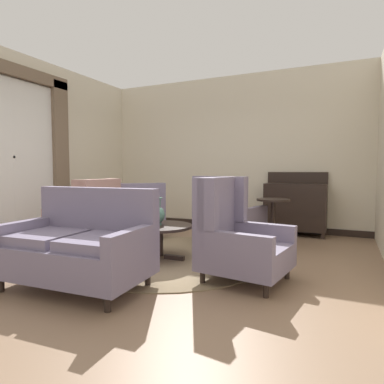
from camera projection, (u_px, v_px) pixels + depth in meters
name	position (u px, v px, depth m)	size (l,w,h in m)	color
ground	(156.00, 263.00, 4.28)	(8.30, 8.30, 0.00)	#896B51
wall_back	(230.00, 153.00, 6.87)	(5.59, 0.08, 3.10)	beige
wall_left	(54.00, 151.00, 6.12)	(0.08, 4.15, 3.10)	beige
baseboard_back	(228.00, 225.00, 6.91)	(5.43, 0.03, 0.12)	black
area_rug	(168.00, 257.00, 4.55)	(2.72, 2.72, 0.01)	#847051
window_with_curtains	(14.00, 147.00, 5.29)	(0.12, 2.17, 2.76)	silver
coffee_table	(159.00, 231.00, 4.45)	(0.88, 0.88, 0.46)	black
porcelain_vase	(158.00, 214.00, 4.44)	(0.19, 0.19, 0.37)	#4C7A66
settee	(79.00, 247.00, 3.38)	(1.50, 0.92, 1.00)	slate
armchair_back_corner	(237.00, 238.00, 3.61)	(0.96, 0.92, 1.11)	slate
armchair_near_sideboard	(88.00, 219.00, 5.10)	(0.87, 0.82, 1.06)	tan
armchair_far_left	(227.00, 218.00, 5.21)	(1.05, 1.07, 1.10)	slate
armchair_beside_settee	(139.00, 214.00, 5.88)	(1.15, 1.15, 0.97)	slate
side_table	(273.00, 218.00, 5.20)	(0.51, 0.51, 0.75)	black
sideboard	(295.00, 206.00, 6.10)	(1.09, 0.43, 1.16)	black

